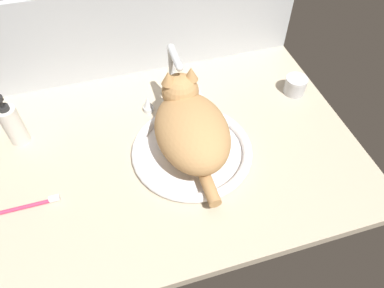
{
  "coord_description": "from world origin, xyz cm",
  "views": [
    {
      "loc": [
        -11.83,
        -62.7,
        81.53
      ],
      "look_at": [
        5.8,
        -2.98,
        7.0
      ],
      "focal_mm": 33.13,
      "sensor_mm": 36.0,
      "label": 1
    }
  ],
  "objects_px": {
    "metal_jar": "(295,85)",
    "soap_pump_bottle": "(13,124)",
    "faucet": "(174,85)",
    "cat": "(190,124)",
    "toothbrush": "(26,206)",
    "sink_basin": "(192,150)"
  },
  "relations": [
    {
      "from": "metal_jar",
      "to": "soap_pump_bottle",
      "type": "bearing_deg",
      "value": 177.58
    },
    {
      "from": "faucet",
      "to": "soap_pump_bottle",
      "type": "xyz_separation_m",
      "value": [
        -0.46,
        -0.01,
        -0.02
      ]
    },
    {
      "from": "cat",
      "to": "soap_pump_bottle",
      "type": "relative_size",
      "value": 2.16
    },
    {
      "from": "cat",
      "to": "toothbrush",
      "type": "distance_m",
      "value": 0.46
    },
    {
      "from": "sink_basin",
      "to": "toothbrush",
      "type": "bearing_deg",
      "value": -173.6
    },
    {
      "from": "faucet",
      "to": "cat",
      "type": "bearing_deg",
      "value": -90.02
    },
    {
      "from": "faucet",
      "to": "metal_jar",
      "type": "bearing_deg",
      "value": -6.0
    },
    {
      "from": "soap_pump_bottle",
      "to": "faucet",
      "type": "bearing_deg",
      "value": 0.64
    },
    {
      "from": "metal_jar",
      "to": "toothbrush",
      "type": "distance_m",
      "value": 0.87
    },
    {
      "from": "soap_pump_bottle",
      "to": "toothbrush",
      "type": "relative_size",
      "value": 0.96
    },
    {
      "from": "sink_basin",
      "to": "soap_pump_bottle",
      "type": "xyz_separation_m",
      "value": [
        -0.46,
        0.19,
        0.05
      ]
    },
    {
      "from": "sink_basin",
      "to": "metal_jar",
      "type": "height_order",
      "value": "metal_jar"
    },
    {
      "from": "metal_jar",
      "to": "toothbrush",
      "type": "height_order",
      "value": "metal_jar"
    },
    {
      "from": "faucet",
      "to": "toothbrush",
      "type": "xyz_separation_m",
      "value": [
        -0.45,
        -0.24,
        -0.08
      ]
    },
    {
      "from": "sink_basin",
      "to": "metal_jar",
      "type": "bearing_deg",
      "value": 21.08
    },
    {
      "from": "soap_pump_bottle",
      "to": "sink_basin",
      "type": "bearing_deg",
      "value": -22.05
    },
    {
      "from": "sink_basin",
      "to": "soap_pump_bottle",
      "type": "height_order",
      "value": "soap_pump_bottle"
    },
    {
      "from": "faucet",
      "to": "toothbrush",
      "type": "height_order",
      "value": "faucet"
    },
    {
      "from": "cat",
      "to": "metal_jar",
      "type": "relative_size",
      "value": 5.22
    },
    {
      "from": "cat",
      "to": "soap_pump_bottle",
      "type": "height_order",
      "value": "cat"
    },
    {
      "from": "sink_basin",
      "to": "cat",
      "type": "bearing_deg",
      "value": 90.16
    },
    {
      "from": "cat",
      "to": "toothbrush",
      "type": "bearing_deg",
      "value": -171.02
    }
  ]
}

